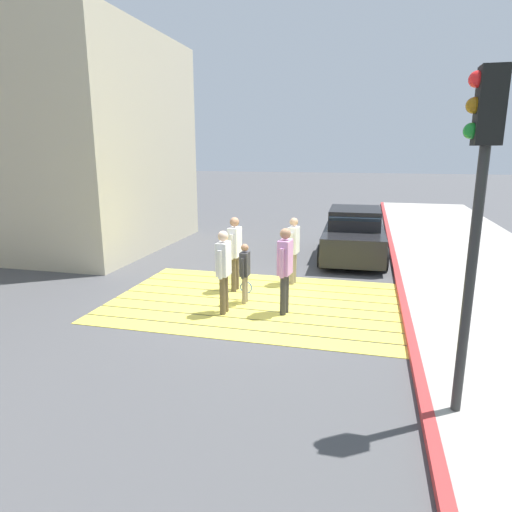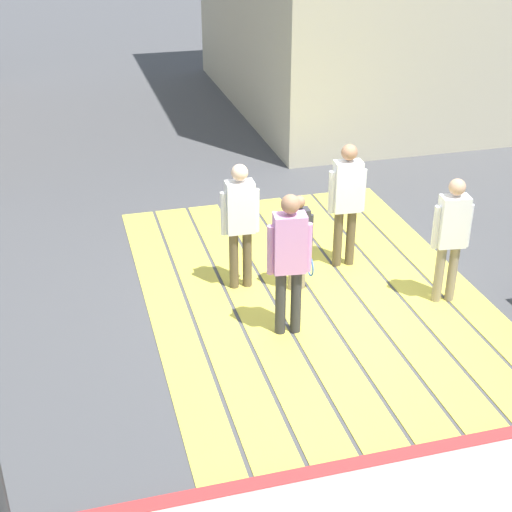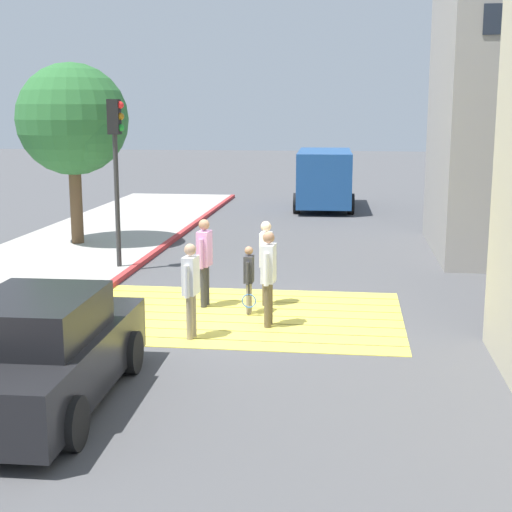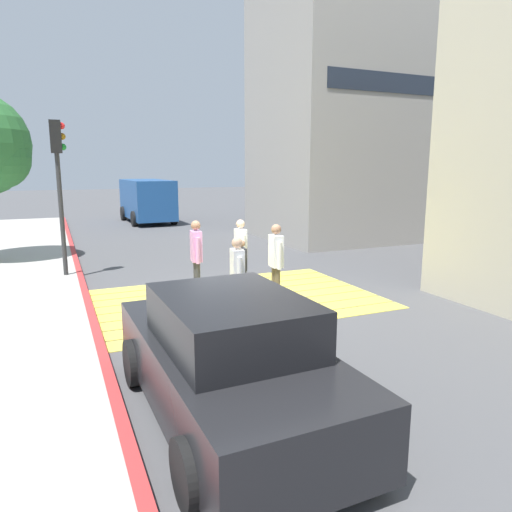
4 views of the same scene
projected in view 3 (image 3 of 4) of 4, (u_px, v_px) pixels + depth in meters
The scene contains 12 objects.
ground_plane at pixel (239, 315), 14.84m from camera, with size 120.00×120.00×0.00m, color #4C4C4F.
crosswalk_stripes at pixel (239, 315), 14.84m from camera, with size 6.40×4.35×0.01m.
curb_painted at pixel (80, 307), 15.22m from camera, with size 0.16×40.00×0.13m, color #BC3333.
car_parked_near_curb at pixel (41, 354), 10.23m from camera, with size 2.06×4.34×1.57m.
van_down_street at pixel (324, 177), 30.60m from camera, with size 2.48×5.26×2.35m.
traffic_light_corner at pixel (116, 149), 18.35m from camera, with size 0.39×0.28×4.24m.
street_tree at pixel (75, 122), 21.50m from camera, with size 3.20×3.20×5.32m.
pedestrian_adult_lead at pixel (268, 272), 13.88m from camera, with size 0.26×0.52×1.80m.
pedestrian_adult_trailing at pixel (266, 257), 15.43m from camera, with size 0.24×0.51×1.76m.
pedestrian_adult_side at pixel (191, 284), 13.17m from camera, with size 0.26×0.50×1.71m.
pedestrian_teen_behind at pixel (204, 256), 15.31m from camera, with size 0.28×0.53×1.82m.
pedestrian_child_with_racket at pixel (249, 276), 14.81m from camera, with size 0.28×0.41×1.36m.
Camera 3 is at (2.13, -14.18, 4.00)m, focal length 52.78 mm.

